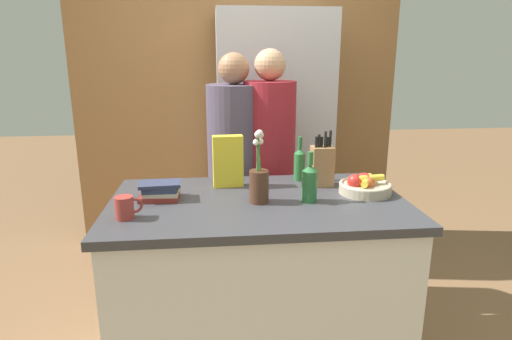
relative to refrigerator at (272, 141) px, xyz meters
name	(u,v)px	position (x,y,z in m)	size (l,w,h in m)	color
kitchen_island	(258,285)	(-0.24, -1.27, -0.49)	(1.41, 0.83, 0.92)	silver
back_wall_wood	(237,91)	(-0.24, 0.36, 0.35)	(2.61, 0.12, 2.60)	olive
refrigerator	(272,141)	(0.00, 0.00, 0.00)	(0.82, 0.63, 1.89)	#B7B7BC
fruit_bowl	(365,186)	(0.30, -1.22, 0.01)	(0.26, 0.26, 0.10)	tan
knife_block	(322,165)	(0.12, -1.06, 0.08)	(0.11, 0.10, 0.29)	olive
flower_vase	(258,181)	(-0.25, -1.30, 0.07)	(0.09, 0.09, 0.35)	#4C2D1E
cereal_box	(228,161)	(-0.38, -1.03, 0.10)	(0.16, 0.07, 0.27)	yellow
coffee_mug	(125,207)	(-0.83, -1.45, 0.02)	(0.11, 0.08, 0.10)	#99332D
book_stack	(160,191)	(-0.71, -1.21, 0.01)	(0.20, 0.16, 0.09)	maroon
bottle_oil	(300,163)	(0.02, -0.95, 0.07)	(0.06, 0.06, 0.24)	#286633
bottle_vinegar	(310,182)	(-0.01, -1.31, 0.06)	(0.07, 0.07, 0.24)	#286633
person_at_sink	(235,168)	(-0.32, -0.60, -0.05)	(0.34, 0.34, 1.60)	#383842
person_in_blue	(269,165)	(-0.10, -0.61, -0.03)	(0.32, 0.32, 1.63)	#383842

